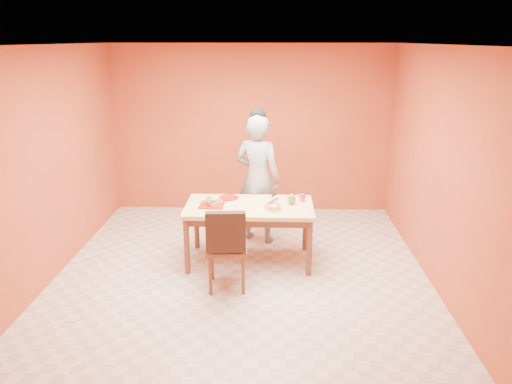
{
  "coord_description": "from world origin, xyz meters",
  "views": [
    {
      "loc": [
        0.38,
        -5.52,
        2.76
      ],
      "look_at": [
        0.16,
        0.3,
        0.97
      ],
      "focal_mm": 35.0,
      "sensor_mm": 36.0,
      "label": 1
    }
  ],
  "objects_px": {
    "sponge_cake": "(273,208)",
    "egg_ornament": "(292,199)",
    "dining_chair": "(227,246)",
    "magenta_glass": "(302,198)",
    "pastry_platter": "(212,205)",
    "checker_tin": "(302,196)",
    "dining_table": "(249,212)",
    "person": "(258,179)",
    "red_dinner_plate": "(229,198)"
  },
  "relations": [
    {
      "from": "person",
      "to": "red_dinner_plate",
      "type": "bearing_deg",
      "value": 72.08
    },
    {
      "from": "egg_ornament",
      "to": "checker_tin",
      "type": "bearing_deg",
      "value": 59.36
    },
    {
      "from": "red_dinner_plate",
      "to": "magenta_glass",
      "type": "relative_size",
      "value": 2.8
    },
    {
      "from": "checker_tin",
      "to": "magenta_glass",
      "type": "bearing_deg",
      "value": -92.68
    },
    {
      "from": "egg_ornament",
      "to": "magenta_glass",
      "type": "height_order",
      "value": "egg_ornament"
    },
    {
      "from": "dining_chair",
      "to": "sponge_cake",
      "type": "height_order",
      "value": "dining_chair"
    },
    {
      "from": "person",
      "to": "sponge_cake",
      "type": "xyz_separation_m",
      "value": [
        0.21,
        -0.9,
        -0.11
      ]
    },
    {
      "from": "dining_chair",
      "to": "magenta_glass",
      "type": "bearing_deg",
      "value": 41.97
    },
    {
      "from": "dining_table",
      "to": "checker_tin",
      "type": "distance_m",
      "value": 0.77
    },
    {
      "from": "dining_table",
      "to": "egg_ornament",
      "type": "bearing_deg",
      "value": 6.18
    },
    {
      "from": "magenta_glass",
      "to": "red_dinner_plate",
      "type": "bearing_deg",
      "value": 174.43
    },
    {
      "from": "pastry_platter",
      "to": "sponge_cake",
      "type": "relative_size",
      "value": 1.5
    },
    {
      "from": "sponge_cake",
      "to": "magenta_glass",
      "type": "distance_m",
      "value": 0.52
    },
    {
      "from": "dining_table",
      "to": "sponge_cake",
      "type": "distance_m",
      "value": 0.37
    },
    {
      "from": "red_dinner_plate",
      "to": "sponge_cake",
      "type": "bearing_deg",
      "value": -38.33
    },
    {
      "from": "pastry_platter",
      "to": "red_dinner_plate",
      "type": "height_order",
      "value": "pastry_platter"
    },
    {
      "from": "dining_table",
      "to": "pastry_platter",
      "type": "relative_size",
      "value": 5.32
    },
    {
      "from": "person",
      "to": "egg_ornament",
      "type": "distance_m",
      "value": 0.8
    },
    {
      "from": "red_dinner_plate",
      "to": "magenta_glass",
      "type": "height_order",
      "value": "magenta_glass"
    },
    {
      "from": "egg_ornament",
      "to": "dining_chair",
      "type": "bearing_deg",
      "value": -136.95
    },
    {
      "from": "egg_ornament",
      "to": "checker_tin",
      "type": "height_order",
      "value": "egg_ornament"
    },
    {
      "from": "checker_tin",
      "to": "dining_chair",
      "type": "bearing_deg",
      "value": -129.58
    },
    {
      "from": "dining_table",
      "to": "checker_tin",
      "type": "height_order",
      "value": "checker_tin"
    },
    {
      "from": "dining_table",
      "to": "sponge_cake",
      "type": "height_order",
      "value": "sponge_cake"
    },
    {
      "from": "red_dinner_plate",
      "to": "checker_tin",
      "type": "xyz_separation_m",
      "value": [
        0.97,
        0.08,
        0.01
      ]
    },
    {
      "from": "dining_table",
      "to": "dining_chair",
      "type": "bearing_deg",
      "value": -106.64
    },
    {
      "from": "checker_tin",
      "to": "egg_ornament",
      "type": "bearing_deg",
      "value": -117.01
    },
    {
      "from": "person",
      "to": "red_dinner_plate",
      "type": "relative_size",
      "value": 6.93
    },
    {
      "from": "pastry_platter",
      "to": "magenta_glass",
      "type": "relative_size",
      "value": 3.24
    },
    {
      "from": "person",
      "to": "egg_ornament",
      "type": "xyz_separation_m",
      "value": [
        0.45,
        -0.66,
        -0.07
      ]
    },
    {
      "from": "egg_ornament",
      "to": "magenta_glass",
      "type": "xyz_separation_m",
      "value": [
        0.14,
        0.12,
        -0.02
      ]
    },
    {
      "from": "red_dinner_plate",
      "to": "person",
      "type": "bearing_deg",
      "value": 50.15
    },
    {
      "from": "person",
      "to": "pastry_platter",
      "type": "relative_size",
      "value": 5.99
    },
    {
      "from": "dining_table",
      "to": "egg_ornament",
      "type": "relative_size",
      "value": 11.86
    },
    {
      "from": "sponge_cake",
      "to": "egg_ornament",
      "type": "height_order",
      "value": "egg_ornament"
    },
    {
      "from": "dining_table",
      "to": "person",
      "type": "distance_m",
      "value": 0.76
    },
    {
      "from": "pastry_platter",
      "to": "egg_ornament",
      "type": "height_order",
      "value": "egg_ornament"
    },
    {
      "from": "dining_table",
      "to": "red_dinner_plate",
      "type": "height_order",
      "value": "red_dinner_plate"
    },
    {
      "from": "dining_chair",
      "to": "pastry_platter",
      "type": "relative_size",
      "value": 3.31
    },
    {
      "from": "dining_chair",
      "to": "egg_ornament",
      "type": "xyz_separation_m",
      "value": [
        0.75,
        0.8,
        0.31
      ]
    },
    {
      "from": "person",
      "to": "sponge_cake",
      "type": "bearing_deg",
      "value": 125.05
    },
    {
      "from": "pastry_platter",
      "to": "checker_tin",
      "type": "relative_size",
      "value": 3.01
    },
    {
      "from": "pastry_platter",
      "to": "red_dinner_plate",
      "type": "distance_m",
      "value": 0.36
    },
    {
      "from": "sponge_cake",
      "to": "person",
      "type": "bearing_deg",
      "value": 103.13
    },
    {
      "from": "checker_tin",
      "to": "red_dinner_plate",
      "type": "bearing_deg",
      "value": -175.32
    },
    {
      "from": "person",
      "to": "dining_chair",
      "type": "bearing_deg",
      "value": 100.03
    },
    {
      "from": "red_dinner_plate",
      "to": "magenta_glass",
      "type": "distance_m",
      "value": 0.96
    },
    {
      "from": "sponge_cake",
      "to": "egg_ornament",
      "type": "relative_size",
      "value": 1.49
    },
    {
      "from": "pastry_platter",
      "to": "checker_tin",
      "type": "xyz_separation_m",
      "value": [
        1.15,
        0.39,
        0.01
      ]
    },
    {
      "from": "dining_chair",
      "to": "sponge_cake",
      "type": "bearing_deg",
      "value": 43.09
    }
  ]
}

